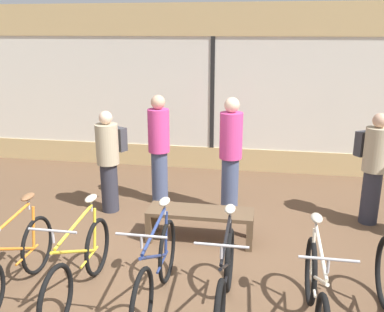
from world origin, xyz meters
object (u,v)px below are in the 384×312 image
(bicycle_center_right, at_px, (225,282))
(customer_mid_floor, at_px, (373,165))
(customer_by_window, at_px, (109,158))
(customer_near_rack, at_px, (159,147))
(display_bench, at_px, (200,216))
(customer_near_bench, at_px, (231,153))
(bicycle_left, at_px, (14,263))
(bicycle_center_left, at_px, (79,266))
(bicycle_right, at_px, (316,296))
(bicycle_center, at_px, (156,271))

(bicycle_center_right, xyz_separation_m, customer_mid_floor, (1.86, 2.50, 0.50))
(bicycle_center_right, distance_m, customer_by_window, 3.06)
(customer_near_rack, bearing_deg, display_bench, -54.91)
(customer_near_bench, bearing_deg, customer_near_rack, 170.04)
(customer_by_window, xyz_separation_m, customer_mid_floor, (3.85, 0.23, 0.03))
(bicycle_center_right, bearing_deg, bicycle_left, -179.15)
(bicycle_center_left, distance_m, display_bench, 1.81)
(bicycle_center_right, xyz_separation_m, customer_near_rack, (-1.33, 2.73, 0.55))
(display_bench, distance_m, customer_mid_floor, 2.58)
(bicycle_right, relative_size, customer_near_bench, 0.94)
(bicycle_center_left, height_order, customer_mid_floor, customer_mid_floor)
(customer_near_rack, distance_m, customer_mid_floor, 3.19)
(bicycle_left, height_order, display_bench, bicycle_left)
(bicycle_center_right, bearing_deg, customer_near_rack, 115.93)
(bicycle_right, distance_m, customer_near_rack, 3.60)
(bicycle_center_right, xyz_separation_m, display_bench, (-0.48, 1.52, -0.02))
(customer_near_rack, height_order, customer_mid_floor, customer_near_rack)
(bicycle_center_left, bearing_deg, customer_by_window, 102.07)
(customer_mid_floor, relative_size, customer_near_bench, 0.91)
(display_bench, bearing_deg, customer_by_window, 153.65)
(bicycle_center_left, bearing_deg, display_bench, 54.78)
(display_bench, height_order, customer_near_rack, customer_near_rack)
(bicycle_center, xyz_separation_m, display_bench, (0.22, 1.48, -0.04))
(bicycle_left, xyz_separation_m, customer_near_rack, (0.89, 2.76, 0.55))
(bicycle_left, relative_size, customer_near_rack, 0.94)
(bicycle_right, bearing_deg, customer_mid_floor, 68.66)
(bicycle_right, bearing_deg, customer_by_window, 140.29)
(bicycle_left, distance_m, display_bench, 2.33)
(bicycle_left, height_order, bicycle_center_left, bicycle_left)
(customer_mid_floor, bearing_deg, display_bench, -157.19)
(bicycle_center_left, distance_m, customer_near_rack, 2.75)
(customer_near_rack, bearing_deg, bicycle_left, -107.84)
(customer_by_window, bearing_deg, bicycle_center_right, -48.69)
(bicycle_center_left, xyz_separation_m, customer_mid_floor, (3.38, 2.46, 0.50))
(bicycle_center, bearing_deg, display_bench, 81.48)
(bicycle_center_left, relative_size, customer_by_window, 1.06)
(bicycle_center, distance_m, customer_by_window, 2.62)
(bicycle_left, relative_size, customer_mid_floor, 1.02)
(bicycle_center_left, bearing_deg, customer_near_bench, 61.57)
(bicycle_center_right, height_order, customer_mid_floor, customer_mid_floor)
(bicycle_left, bearing_deg, customer_mid_floor, 31.87)
(customer_by_window, bearing_deg, bicycle_center, -59.76)
(customer_near_rack, bearing_deg, bicycle_center_right, -64.07)
(bicycle_right, height_order, customer_by_window, customer_by_window)
(display_bench, bearing_deg, customer_near_bench, 73.29)
(bicycle_center, relative_size, display_bench, 1.22)
(customer_near_rack, distance_m, customer_near_bench, 1.17)
(bicycle_left, distance_m, customer_near_bench, 3.32)
(bicycle_center, relative_size, customer_by_window, 1.09)
(bicycle_left, bearing_deg, customer_near_bench, 51.41)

